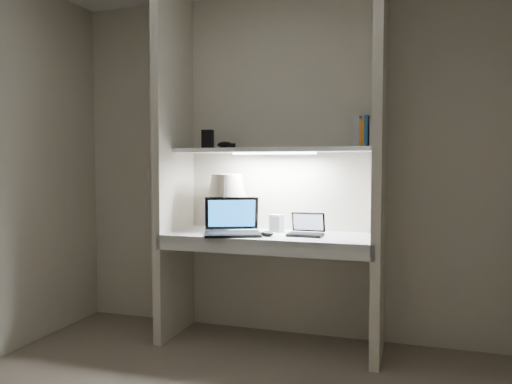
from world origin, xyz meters
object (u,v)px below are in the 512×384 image
at_px(table_lamp, 227,192).
at_px(speaker, 276,223).
at_px(book_row, 369,132).
at_px(laptop_main, 232,226).
at_px(laptop_netbook, 306,230).

height_order(table_lamp, speaker, table_lamp).
bearing_deg(table_lamp, book_row, 5.23).
bearing_deg(laptop_main, speaker, 14.50).
distance_m(laptop_main, speaker, 0.33).
height_order(laptop_netbook, book_row, book_row).
xyz_separation_m(laptop_netbook, book_row, (0.39, 0.18, 0.66)).
relative_size(laptop_main, book_row, 2.18).
height_order(laptop_netbook, speaker, laptop_netbook).
bearing_deg(laptop_netbook, laptop_main, -168.62).
bearing_deg(book_row, table_lamp, -174.77).
relative_size(table_lamp, laptop_main, 0.87).
height_order(laptop_main, book_row, book_row).
bearing_deg(laptop_main, laptop_netbook, -11.50).
bearing_deg(laptop_netbook, book_row, 24.96).
bearing_deg(speaker, book_row, 28.86).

